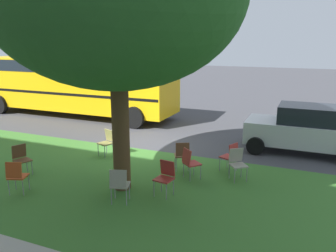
{
  "coord_description": "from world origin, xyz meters",
  "views": [
    {
      "loc": [
        -5.39,
        10.5,
        3.78
      ],
      "look_at": [
        -1.4,
        1.03,
        1.18
      ],
      "focal_mm": 36.47,
      "sensor_mm": 36.0,
      "label": 1
    }
  ],
  "objects_px": {
    "chair_1": "(21,157)",
    "school_bus": "(75,81)",
    "chair_0": "(107,141)",
    "parked_car": "(303,129)",
    "chair_8": "(231,155)",
    "chair_3": "(190,161)",
    "chair_4": "(237,162)",
    "chair_7": "(182,154)",
    "chair_2": "(165,175)",
    "chair_6": "(16,175)",
    "chair_5": "(119,183)"
  },
  "relations": [
    {
      "from": "chair_7",
      "to": "parked_car",
      "type": "xyz_separation_m",
      "value": [
        -3.22,
        -3.17,
        0.32
      ]
    },
    {
      "from": "chair_3",
      "to": "chair_4",
      "type": "relative_size",
      "value": 1.0
    },
    {
      "from": "chair_6",
      "to": "chair_7",
      "type": "distance_m",
      "value": 4.5
    },
    {
      "from": "chair_5",
      "to": "chair_6",
      "type": "relative_size",
      "value": 1.0
    },
    {
      "from": "chair_3",
      "to": "chair_6",
      "type": "bearing_deg",
      "value": 35.26
    },
    {
      "from": "chair_4",
      "to": "chair_5",
      "type": "relative_size",
      "value": 1.0
    },
    {
      "from": "chair_5",
      "to": "chair_6",
      "type": "bearing_deg",
      "value": 11.88
    },
    {
      "from": "chair_4",
      "to": "chair_8",
      "type": "bearing_deg",
      "value": -58.71
    },
    {
      "from": "chair_4",
      "to": "chair_7",
      "type": "xyz_separation_m",
      "value": [
        1.65,
        -0.06,
        0.0
      ]
    },
    {
      "from": "chair_4",
      "to": "chair_5",
      "type": "height_order",
      "value": "same"
    },
    {
      "from": "chair_3",
      "to": "parked_car",
      "type": "bearing_deg",
      "value": -126.96
    },
    {
      "from": "chair_4",
      "to": "chair_5",
      "type": "distance_m",
      "value": 3.38
    },
    {
      "from": "parked_car",
      "to": "school_bus",
      "type": "xyz_separation_m",
      "value": [
        10.9,
        -1.94,
        0.92
      ]
    },
    {
      "from": "school_bus",
      "to": "chair_7",
      "type": "bearing_deg",
      "value": 146.36
    },
    {
      "from": "chair_5",
      "to": "school_bus",
      "type": "xyz_separation_m",
      "value": [
        7.08,
        -7.68,
        1.24
      ]
    },
    {
      "from": "chair_3",
      "to": "parked_car",
      "type": "xyz_separation_m",
      "value": [
        -2.79,
        -3.7,
        0.32
      ]
    },
    {
      "from": "chair_2",
      "to": "parked_car",
      "type": "height_order",
      "value": "parked_car"
    },
    {
      "from": "chair_8",
      "to": "chair_0",
      "type": "bearing_deg",
      "value": 2.23
    },
    {
      "from": "chair_7",
      "to": "school_bus",
      "type": "distance_m",
      "value": 9.31
    },
    {
      "from": "chair_7",
      "to": "parked_car",
      "type": "height_order",
      "value": "parked_car"
    },
    {
      "from": "chair_1",
      "to": "school_bus",
      "type": "bearing_deg",
      "value": -63.71
    },
    {
      "from": "chair_2",
      "to": "chair_1",
      "type": "bearing_deg",
      "value": 4.96
    },
    {
      "from": "chair_6",
      "to": "chair_0",
      "type": "bearing_deg",
      "value": -97.72
    },
    {
      "from": "chair_6",
      "to": "chair_7",
      "type": "bearing_deg",
      "value": -136.0
    },
    {
      "from": "chair_1",
      "to": "parked_car",
      "type": "distance_m",
      "value": 9.04
    },
    {
      "from": "chair_1",
      "to": "chair_6",
      "type": "xyz_separation_m",
      "value": [
        -0.89,
        1.03,
        0.0
      ]
    },
    {
      "from": "chair_1",
      "to": "parked_car",
      "type": "height_order",
      "value": "parked_car"
    },
    {
      "from": "chair_3",
      "to": "chair_5",
      "type": "relative_size",
      "value": 1.0
    },
    {
      "from": "chair_1",
      "to": "chair_6",
      "type": "bearing_deg",
      "value": 130.93
    },
    {
      "from": "chair_7",
      "to": "school_bus",
      "type": "xyz_separation_m",
      "value": [
        7.69,
        -5.11,
        1.24
      ]
    },
    {
      "from": "chair_2",
      "to": "chair_7",
      "type": "height_order",
      "value": "same"
    },
    {
      "from": "chair_0",
      "to": "parked_car",
      "type": "relative_size",
      "value": 0.24
    },
    {
      "from": "school_bus",
      "to": "parked_car",
      "type": "bearing_deg",
      "value": 169.91
    },
    {
      "from": "chair_6",
      "to": "school_bus",
      "type": "bearing_deg",
      "value": -61.61
    },
    {
      "from": "chair_1",
      "to": "chair_3",
      "type": "distance_m",
      "value": 4.82
    },
    {
      "from": "chair_1",
      "to": "school_bus",
      "type": "distance_m",
      "value": 8.14
    },
    {
      "from": "chair_8",
      "to": "chair_6",
      "type": "bearing_deg",
      "value": 37.82
    },
    {
      "from": "chair_2",
      "to": "chair_6",
      "type": "height_order",
      "value": "same"
    },
    {
      "from": "chair_3",
      "to": "school_bus",
      "type": "distance_m",
      "value": 9.96
    },
    {
      "from": "chair_2",
      "to": "parked_car",
      "type": "bearing_deg",
      "value": -121.65
    },
    {
      "from": "chair_0",
      "to": "chair_2",
      "type": "distance_m",
      "value": 3.58
    },
    {
      "from": "parked_car",
      "to": "chair_1",
      "type": "bearing_deg",
      "value": 35.66
    },
    {
      "from": "chair_1",
      "to": "chair_5",
      "type": "height_order",
      "value": "same"
    },
    {
      "from": "chair_1",
      "to": "chair_6",
      "type": "height_order",
      "value": "same"
    },
    {
      "from": "chair_7",
      "to": "chair_3",
      "type": "bearing_deg",
      "value": 129.18
    },
    {
      "from": "chair_0",
      "to": "chair_6",
      "type": "xyz_separation_m",
      "value": [
        0.46,
        3.4,
        0.0
      ]
    },
    {
      "from": "chair_7",
      "to": "chair_1",
      "type": "bearing_deg",
      "value": 26.94
    },
    {
      "from": "chair_4",
      "to": "chair_8",
      "type": "distance_m",
      "value": 0.58
    },
    {
      "from": "chair_0",
      "to": "chair_7",
      "type": "relative_size",
      "value": 1.0
    },
    {
      "from": "chair_4",
      "to": "chair_5",
      "type": "xyz_separation_m",
      "value": [
        2.25,
        2.51,
        0.0
      ]
    }
  ]
}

